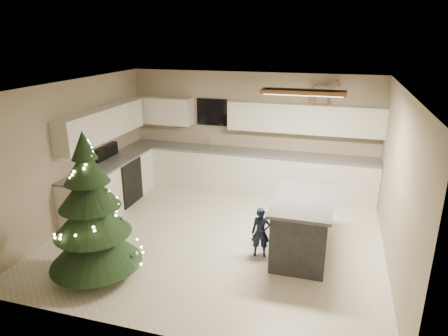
% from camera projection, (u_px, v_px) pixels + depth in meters
% --- Properties ---
extents(ground_plane, '(5.50, 5.50, 0.00)m').
position_uv_depth(ground_plane, '(218.00, 236.00, 6.99)').
color(ground_plane, beige).
extents(room_shell, '(5.52, 5.02, 2.61)m').
position_uv_depth(room_shell, '(219.00, 140.00, 6.42)').
color(room_shell, '#AFA28A').
rests_on(room_shell, ground_plane).
extents(cabinetry, '(5.50, 3.20, 2.00)m').
position_uv_depth(cabinetry, '(200.00, 163.00, 8.49)').
color(cabinetry, silver).
rests_on(cabinetry, ground_plane).
extents(island, '(0.90, 1.70, 0.95)m').
position_uv_depth(island, '(302.00, 224.00, 6.38)').
color(island, black).
rests_on(island, ground_plane).
extents(bar_stool, '(0.32, 0.32, 0.61)m').
position_uv_depth(bar_stool, '(283.00, 210.00, 6.94)').
color(bar_stool, brown).
rests_on(bar_stool, ground_plane).
extents(christmas_tree, '(1.36, 1.31, 2.17)m').
position_uv_depth(christmas_tree, '(92.00, 219.00, 5.61)').
color(christmas_tree, '#3F2816').
rests_on(christmas_tree, ground_plane).
extents(toddler, '(0.33, 0.24, 0.81)m').
position_uv_depth(toddler, '(261.00, 232.00, 6.27)').
color(toddler, black).
rests_on(toddler, ground_plane).
extents(rocking_horse, '(0.65, 0.43, 0.53)m').
position_uv_depth(rocking_horse, '(323.00, 91.00, 7.98)').
color(rocking_horse, brown).
rests_on(rocking_horse, cabinetry).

